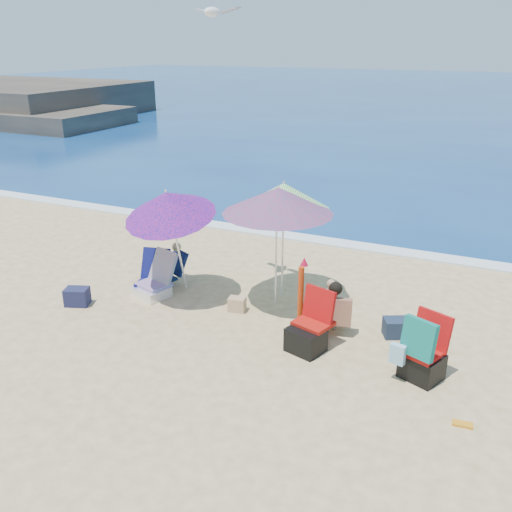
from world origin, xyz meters
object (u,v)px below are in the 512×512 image
at_px(umbrella_turquoise, 278,201).
at_px(furled_umbrella, 301,292).
at_px(person_center, 331,307).
at_px(umbrella_striped, 284,197).
at_px(seagull, 213,12).
at_px(camp_chair_right, 421,356).
at_px(person_left, 164,268).
at_px(chair_navy, 152,281).
at_px(chair_rainbow, 155,284).
at_px(umbrella_blue, 168,205).
at_px(camp_chair_left, 309,333).

height_order(umbrella_turquoise, furled_umbrella, umbrella_turquoise).
bearing_deg(person_center, umbrella_striped, 144.54).
relative_size(umbrella_turquoise, seagull, 2.34).
relative_size(furled_umbrella, camp_chair_right, 1.25).
bearing_deg(seagull, person_left, -163.01).
relative_size(umbrella_turquoise, umbrella_striped, 1.00).
height_order(chair_navy, chair_rainbow, chair_rainbow).
xyz_separation_m(chair_rainbow, seagull, (0.96, 0.76, 4.66)).
xyz_separation_m(furled_umbrella, camp_chair_right, (2.02, -0.63, -0.32)).
xyz_separation_m(umbrella_turquoise, person_left, (-2.29, -0.14, -1.56)).
bearing_deg(chair_navy, umbrella_blue, -15.05).
height_order(umbrella_striped, umbrella_blue, umbrella_blue).
distance_m(camp_chair_left, seagull, 5.33).
bearing_deg(furled_umbrella, camp_chair_left, -58.40).
xyz_separation_m(umbrella_blue, person_center, (2.98, 0.06, -1.37)).
bearing_deg(chair_navy, umbrella_turquoise, 11.05).
distance_m(umbrella_blue, camp_chair_right, 4.82).
height_order(furled_umbrella, person_center, furled_umbrella).
distance_m(umbrella_turquoise, chair_rainbow, 2.86).
distance_m(umbrella_striped, chair_navy, 3.00).
bearing_deg(furled_umbrella, person_left, 169.13).
height_order(chair_rainbow, camp_chair_right, camp_chair_right).
xyz_separation_m(umbrella_blue, chair_rainbow, (-0.42, 0.03, -1.59)).
bearing_deg(umbrella_turquoise, camp_chair_right, -26.13).
distance_m(umbrella_turquoise, umbrella_striped, 0.31).
bearing_deg(furled_umbrella, seagull, 155.63).
bearing_deg(person_left, umbrella_striped, 11.28).
bearing_deg(seagull, umbrella_striped, 6.28).
xyz_separation_m(chair_navy, person_left, (0.07, 0.32, 0.16)).
xyz_separation_m(furled_umbrella, person_left, (-3.01, 0.58, -0.31)).
height_order(chair_navy, person_center, person_center).
bearing_deg(camp_chair_right, person_center, 152.83).
relative_size(chair_navy, seagull, 0.83).
distance_m(umbrella_turquoise, umbrella_blue, 1.89).
xyz_separation_m(furled_umbrella, chair_navy, (-3.08, 0.26, -0.48)).
height_order(chair_rainbow, camp_chair_left, camp_chair_left).
distance_m(person_left, seagull, 4.63).
relative_size(umbrella_turquoise, furled_umbrella, 1.77).
bearing_deg(chair_navy, umbrella_striped, 18.29).
bearing_deg(umbrella_turquoise, umbrella_blue, -161.14).
xyz_separation_m(umbrella_striped, umbrella_blue, (-1.77, -0.92, -0.12)).
height_order(umbrella_striped, seagull, seagull).
distance_m(umbrella_striped, chair_rainbow, 2.92).
bearing_deg(person_center, camp_chair_right, -27.17).
bearing_deg(camp_chair_left, umbrella_striped, 124.48).
bearing_deg(camp_chair_right, umbrella_blue, 170.76).
distance_m(chair_rainbow, person_left, 0.47).
bearing_deg(camp_chair_right, seagull, 159.12).
bearing_deg(person_left, camp_chair_right, -13.50).
distance_m(umbrella_blue, person_left, 1.59).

